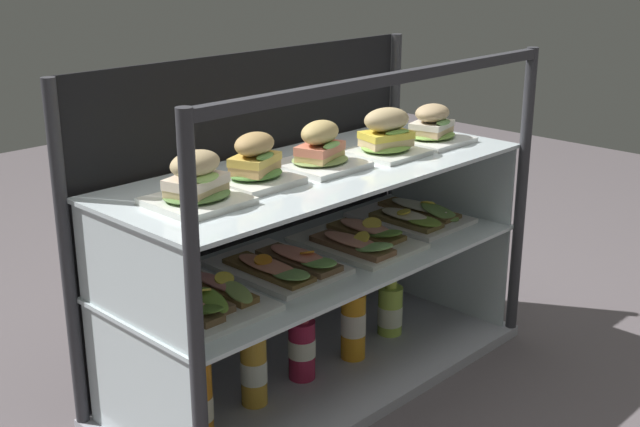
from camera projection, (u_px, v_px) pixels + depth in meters
name	position (u px, v px, depth m)	size (l,w,h in m)	color
ground_plane	(320.00, 381.00, 2.25)	(6.00, 6.00, 0.02)	#5C5457
case_base_deck	(320.00, 373.00, 2.24)	(1.19, 0.50, 0.03)	#B1B3BE
case_frame	(281.00, 204.00, 2.19)	(1.19, 0.50, 0.86)	#333338
riser_lower_tier	(320.00, 316.00, 2.19)	(1.13, 0.44, 0.31)	silver
shelf_lower_glass	(320.00, 259.00, 2.14)	(1.14, 0.45, 0.01)	silver
riser_upper_tier	(320.00, 215.00, 2.10)	(1.13, 0.44, 0.23)	silver
shelf_upper_glass	(320.00, 170.00, 2.06)	(1.14, 0.45, 0.01)	silver
plated_roll_sandwich_mid_right	(196.00, 184.00, 1.76)	(0.19, 0.19, 0.12)	white
plated_roll_sandwich_far_right	(255.00, 164.00, 1.91)	(0.17, 0.17, 0.12)	white
plated_roll_sandwich_right_of_center	(321.00, 151.00, 2.04)	(0.19, 0.19, 0.12)	white
plated_roll_sandwich_near_left_corner	(386.00, 136.00, 2.17)	(0.18, 0.18, 0.13)	white
plated_roll_sandwich_mid_left	(432.00, 128.00, 2.31)	(0.19, 0.19, 0.11)	white
open_sandwich_tray_far_left	(201.00, 299.00, 1.84)	(0.24, 0.32, 0.06)	white
open_sandwich_tray_center	(284.00, 265.00, 2.04)	(0.24, 0.33, 0.06)	white
open_sandwich_tray_near_left_corner	(361.00, 239.00, 2.21)	(0.24, 0.32, 0.06)	white
open_sandwich_tray_far_right	(414.00, 215.00, 2.40)	(0.24, 0.32, 0.05)	white
juice_bottle_front_left_end	(198.00, 399.00, 1.90)	(0.07, 0.07, 0.24)	orange
juice_bottle_front_right_end	(254.00, 367.00, 2.04)	(0.07, 0.07, 0.24)	gold
juice_bottle_back_right	(303.00, 347.00, 2.16)	(0.07, 0.07, 0.21)	#9E1E3F
juice_bottle_front_second	(353.00, 323.00, 2.26)	(0.07, 0.07, 0.24)	orange
juice_bottle_back_center	(390.00, 309.00, 2.41)	(0.07, 0.07, 0.20)	#B3D84F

